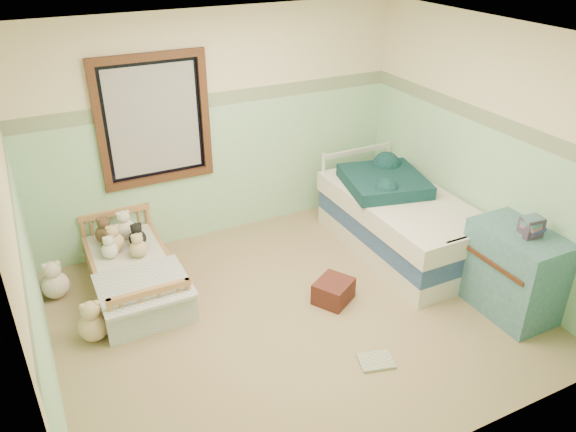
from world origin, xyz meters
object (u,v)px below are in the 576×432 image
twin_bed_frame (399,241)px  red_pillow (333,291)px  floor_book (376,361)px  toddler_bed_frame (135,281)px  plush_floor_tan (94,326)px  plush_floor_cream (55,285)px  dresser (513,271)px

twin_bed_frame → red_pillow: bearing=-157.0°
twin_bed_frame → floor_book: twin_bed_frame is taller
toddler_bed_frame → twin_bed_frame: 2.84m
toddler_bed_frame → plush_floor_tan: plush_floor_tan is taller
plush_floor_cream → toddler_bed_frame: bearing=-16.5°
red_pillow → plush_floor_tan: bearing=168.1°
plush_floor_tan → dresser: 3.79m
plush_floor_tan → plush_floor_cream: bearing=105.7°
red_pillow → floor_book: (-0.12, -0.90, -0.10)m
toddler_bed_frame → plush_floor_tan: bearing=-129.7°
toddler_bed_frame → twin_bed_frame: (2.78, -0.57, 0.01)m
dresser → red_pillow: (-1.40, 0.84, -0.31)m
toddler_bed_frame → plush_floor_cream: size_ratio=5.61×
plush_floor_cream → plush_floor_tan: bearing=-74.3°
toddler_bed_frame → red_pillow: bearing=-32.2°
plush_floor_cream → plush_floor_tan: (0.23, -0.81, -0.00)m
dresser → red_pillow: size_ratio=2.40×
twin_bed_frame → dresser: dresser is taller
plush_floor_tan → twin_bed_frame: (3.27, 0.02, -0.02)m
toddler_bed_frame → dresser: (3.06, -1.88, 0.32)m
toddler_bed_frame → plush_floor_cream: bearing=163.5°
dresser → plush_floor_cream: bearing=151.0°
dresser → twin_bed_frame: bearing=102.0°
plush_floor_cream → dresser: 4.33m
toddler_bed_frame → dresser: dresser is taller
twin_bed_frame → toddler_bed_frame: bearing=168.4°
plush_floor_cream → red_pillow: size_ratio=0.76×
plush_floor_tan → floor_book: size_ratio=0.92×
dresser → floor_book: size_ratio=2.93×
plush_floor_cream → dresser: bearing=-29.0°
plush_floor_tan → red_pillow: size_ratio=0.76×
red_pillow → floor_book: size_ratio=1.22×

